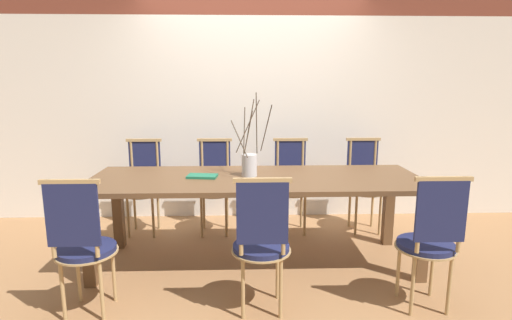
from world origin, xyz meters
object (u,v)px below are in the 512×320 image
chair_near_center (430,238)px  chair_far_center (291,182)px  dining_table (256,187)px  book_stack (202,176)px  vase_centerpiece (249,163)px

chair_near_center → chair_far_center: 1.75m
chair_near_center → chair_far_center: size_ratio=1.00×
dining_table → chair_far_center: 0.89m
dining_table → book_stack: bearing=178.7°
dining_table → vase_centerpiece: (-0.05, 0.05, 0.20)m
dining_table → vase_centerpiece: vase_centerpiece is taller
chair_near_center → chair_far_center: (-0.76, 1.57, 0.00)m
chair_near_center → vase_centerpiece: bearing=145.7°
dining_table → book_stack: book_stack is taller
chair_far_center → book_stack: size_ratio=3.71×
chair_near_center → vase_centerpiece: vase_centerpiece is taller
chair_near_center → dining_table: bearing=146.0°
dining_table → vase_centerpiece: bearing=139.7°
vase_centerpiece → book_stack: bearing=-174.9°
vase_centerpiece → chair_near_center: bearing=-34.3°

